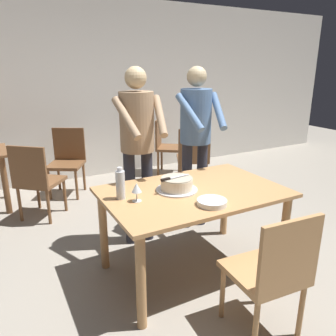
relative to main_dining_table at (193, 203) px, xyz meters
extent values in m
plane|color=gray|center=(0.00, 0.00, -0.64)|extent=(14.00, 14.00, 0.00)
cube|color=silver|center=(0.00, 3.02, 0.71)|extent=(10.00, 0.12, 2.70)
cube|color=tan|center=(0.00, 0.00, 0.09)|extent=(1.46, 0.96, 0.03)
cylinder|color=tan|center=(-0.65, -0.40, -0.28)|extent=(0.07, 0.07, 0.72)
cylinder|color=tan|center=(0.65, -0.40, -0.28)|extent=(0.07, 0.07, 0.72)
cylinder|color=tan|center=(-0.65, 0.40, -0.28)|extent=(0.07, 0.07, 0.72)
cylinder|color=tan|center=(0.65, 0.40, -0.28)|extent=(0.07, 0.07, 0.72)
cylinder|color=silver|center=(-0.12, 0.06, 0.12)|extent=(0.34, 0.34, 0.01)
cylinder|color=beige|center=(-0.12, 0.06, 0.17)|extent=(0.26, 0.26, 0.09)
cylinder|color=#A49984|center=(-0.12, 0.06, 0.22)|extent=(0.25, 0.25, 0.01)
cube|color=silver|center=(-0.10, 0.07, 0.23)|extent=(0.20, 0.04, 0.00)
cube|color=black|center=(-0.23, 0.05, 0.23)|extent=(0.08, 0.03, 0.02)
cylinder|color=white|center=(-0.04, -0.31, 0.11)|extent=(0.22, 0.22, 0.01)
cylinder|color=white|center=(-0.04, -0.31, 0.12)|extent=(0.22, 0.22, 0.01)
cylinder|color=white|center=(-0.04, -0.31, 0.13)|extent=(0.22, 0.22, 0.01)
cylinder|color=white|center=(-0.04, -0.31, 0.14)|extent=(0.22, 0.22, 0.01)
cylinder|color=silver|center=(-0.50, 0.01, 0.11)|extent=(0.07, 0.07, 0.00)
cylinder|color=silver|center=(-0.50, 0.01, 0.15)|extent=(0.01, 0.01, 0.07)
cone|color=silver|center=(-0.50, 0.01, 0.22)|extent=(0.08, 0.08, 0.07)
cylinder|color=silver|center=(-0.58, 0.11, 0.22)|extent=(0.07, 0.07, 0.22)
cylinder|color=silver|center=(-0.58, 0.11, 0.34)|extent=(0.04, 0.04, 0.03)
cylinder|color=#2D2D38|center=(-0.10, 0.69, -0.17)|extent=(0.11, 0.11, 0.95)
cylinder|color=#2D2D38|center=(-0.28, 0.70, -0.17)|extent=(0.11, 0.11, 0.95)
cylinder|color=#997A5B|center=(-0.19, 0.70, 0.58)|extent=(0.32, 0.32, 0.55)
sphere|color=tan|center=(-0.19, 0.70, 0.98)|extent=(0.20, 0.20, 0.20)
cylinder|color=#997A5B|center=(-0.05, 0.51, 0.66)|extent=(0.18, 0.42, 0.34)
cylinder|color=#997A5B|center=(-0.36, 0.53, 0.66)|extent=(0.13, 0.42, 0.34)
cylinder|color=#2D2D38|center=(0.57, 0.72, -0.17)|extent=(0.11, 0.11, 0.95)
cylinder|color=#2D2D38|center=(0.39, 0.74, -0.17)|extent=(0.11, 0.11, 0.95)
cylinder|color=#4C6B93|center=(0.48, 0.73, 0.58)|extent=(0.32, 0.32, 0.55)
sphere|color=tan|center=(0.48, 0.73, 0.98)|extent=(0.20, 0.20, 0.20)
cylinder|color=#4C6B93|center=(0.61, 0.53, 0.66)|extent=(0.20, 0.42, 0.34)
cylinder|color=#4C6B93|center=(0.30, 0.56, 0.66)|extent=(0.11, 0.42, 0.34)
cube|color=tan|center=(0.06, -0.78, -0.21)|extent=(0.47, 0.47, 0.04)
cylinder|color=tan|center=(-0.11, -0.58, -0.44)|extent=(0.04, 0.04, 0.41)
cylinder|color=tan|center=(0.25, -0.61, -0.44)|extent=(0.04, 0.04, 0.41)
cylinder|color=tan|center=(-0.14, -0.95, -0.44)|extent=(0.04, 0.04, 0.41)
cylinder|color=tan|center=(0.22, -0.97, -0.44)|extent=(0.04, 0.04, 0.41)
cube|color=tan|center=(0.04, -0.98, 0.03)|extent=(0.44, 0.06, 0.45)
cylinder|color=brown|center=(-1.34, 2.05, -0.29)|extent=(0.07, 0.07, 0.71)
cylinder|color=brown|center=(-1.34, 2.60, -0.29)|extent=(0.07, 0.07, 0.71)
cube|color=brown|center=(1.15, 2.49, -0.21)|extent=(0.61, 0.61, 0.04)
cylinder|color=brown|center=(1.40, 2.53, -0.44)|extent=(0.04, 0.04, 0.41)
cylinder|color=brown|center=(1.19, 2.23, -0.44)|extent=(0.04, 0.04, 0.41)
cylinder|color=brown|center=(1.11, 2.74, -0.44)|extent=(0.04, 0.04, 0.41)
cylinder|color=brown|center=(0.90, 2.45, -0.44)|extent=(0.04, 0.04, 0.41)
cube|color=brown|center=(0.99, 2.61, 0.03)|extent=(0.28, 0.37, 0.45)
cube|color=brown|center=(-0.97, 1.76, -0.21)|extent=(0.62, 0.62, 0.04)
cylinder|color=brown|center=(-0.99, 2.02, -0.44)|extent=(0.04, 0.04, 0.41)
cylinder|color=brown|center=(-0.71, 1.79, -0.44)|extent=(0.04, 0.04, 0.41)
cylinder|color=brown|center=(-1.22, 1.74, -0.44)|extent=(0.04, 0.04, 0.41)
cylinder|color=brown|center=(-0.95, 1.51, -0.44)|extent=(0.04, 0.04, 0.41)
cube|color=brown|center=(-1.10, 1.61, 0.03)|extent=(0.36, 0.31, 0.45)
cube|color=brown|center=(-0.57, 2.32, -0.21)|extent=(0.60, 0.60, 0.04)
cylinder|color=brown|center=(-0.50, 2.07, -0.44)|extent=(0.04, 0.04, 0.41)
cylinder|color=brown|center=(-0.82, 2.26, -0.44)|extent=(0.04, 0.04, 0.41)
cylinder|color=brown|center=(-0.32, 2.39, -0.44)|extent=(0.04, 0.04, 0.41)
cylinder|color=brown|center=(-0.63, 2.57, -0.44)|extent=(0.04, 0.04, 0.41)
cube|color=brown|center=(-0.46, 2.50, 0.03)|extent=(0.40, 0.25, 0.45)
cube|color=brown|center=(1.12, 1.77, -0.21)|extent=(0.59, 0.59, 0.04)
cylinder|color=brown|center=(1.04, 2.02, -0.44)|extent=(0.04, 0.04, 0.41)
cylinder|color=brown|center=(1.36, 1.85, -0.44)|extent=(0.04, 0.04, 0.41)
cylinder|color=brown|center=(0.87, 1.69, -0.44)|extent=(0.04, 0.04, 0.41)
cylinder|color=brown|center=(1.20, 1.53, -0.44)|extent=(0.04, 0.04, 0.41)
cube|color=brown|center=(1.03, 1.59, 0.03)|extent=(0.41, 0.22, 0.45)
camera|label=1|loc=(-1.37, -2.12, 1.09)|focal=35.37mm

